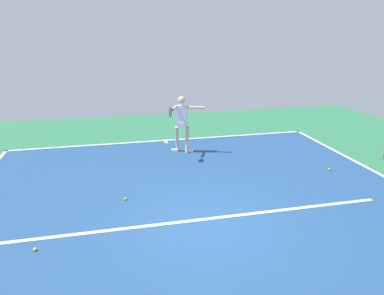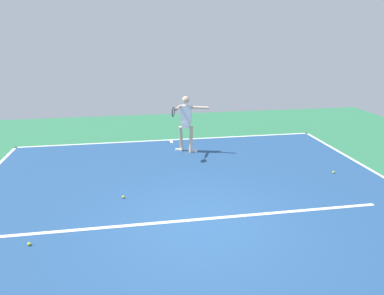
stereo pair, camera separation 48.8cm
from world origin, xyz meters
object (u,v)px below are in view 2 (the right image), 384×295
object	(u,v)px
tennis_ball_far_corner	(29,244)
tennis_ball_by_baseline	(123,197)
tennis_player	(186,120)
tennis_ball_near_player	(334,172)

from	to	relation	value
tennis_ball_far_corner	tennis_ball_by_baseline	distance (m)	2.36
tennis_ball_by_baseline	tennis_player	bearing A→B (deg)	-122.60
tennis_ball_near_player	tennis_ball_far_corner	world-z (taller)	same
tennis_ball_near_player	tennis_ball_far_corner	bearing A→B (deg)	16.82
tennis_ball_near_player	tennis_ball_by_baseline	xyz separation A→B (m)	(5.79, 0.59, 0.00)
tennis_player	tennis_ball_near_player	world-z (taller)	tennis_player
tennis_player	tennis_ball_near_player	xyz separation A→B (m)	(-3.81, 2.50, -1.05)
tennis_player	tennis_ball_by_baseline	distance (m)	3.82
tennis_ball_far_corner	tennis_ball_by_baseline	bearing A→B (deg)	-135.21
tennis_ball_near_player	tennis_ball_far_corner	xyz separation A→B (m)	(7.47, 2.26, 0.00)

